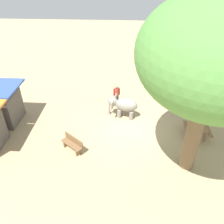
{
  "coord_description": "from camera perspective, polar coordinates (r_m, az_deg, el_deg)",
  "views": [
    {
      "loc": [
        -11.4,
        0.38,
        9.04
      ],
      "look_at": [
        0.66,
        1.1,
        0.8
      ],
      "focal_mm": 36.56,
      "sensor_mm": 36.0,
      "label": 1
    }
  ],
  "objects": [
    {
      "name": "elephant",
      "position": [
        15.15,
        2.77,
        1.74
      ],
      "size": [
        1.39,
        2.06,
        1.42
      ],
      "rotation": [
        0.0,
        0.0,
        1.36
      ],
      "color": "gray",
      "rests_on": "ground_plane"
    },
    {
      "name": "ground_plane",
      "position": [
        14.56,
        4.19,
        -4.22
      ],
      "size": [
        60.0,
        60.0,
        0.0
      ],
      "primitive_type": "plane",
      "color": "tan"
    },
    {
      "name": "picnic_table_near",
      "position": [
        14.67,
        20.67,
        -3.49
      ],
      "size": [
        1.53,
        1.51,
        0.78
      ],
      "rotation": [
        0.0,
        0.0,
        6.26
      ],
      "color": "olive",
      "rests_on": "ground_plane"
    },
    {
      "name": "market_stall_blue",
      "position": [
        16.18,
        -25.66,
        1.33
      ],
      "size": [
        2.5,
        2.5,
        2.52
      ],
      "color": "#59514C",
      "rests_on": "ground_plane"
    },
    {
      "name": "shade_tree_main",
      "position": [
        9.69,
        24.19,
        12.76
      ],
      "size": [
        6.63,
        6.08,
        8.35
      ],
      "color": "brown",
      "rests_on": "ground_plane"
    },
    {
      "name": "wooden_bench",
      "position": [
        12.96,
        -9.81,
        -7.74
      ],
      "size": [
        1.18,
        1.35,
        0.88
      ],
      "rotation": [
        0.0,
        0.0,
        0.91
      ],
      "color": "brown",
      "rests_on": "ground_plane"
    },
    {
      "name": "person_handler",
      "position": [
        16.34,
        1.15,
        4.57
      ],
      "size": [
        0.32,
        0.47,
        1.62
      ],
      "rotation": [
        0.0,
        0.0,
        -2.69
      ],
      "color": "#3F3833",
      "rests_on": "ground_plane"
    }
  ]
}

